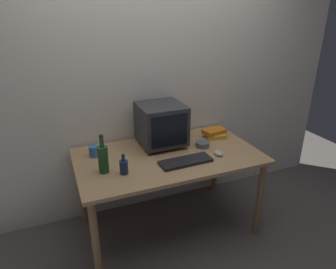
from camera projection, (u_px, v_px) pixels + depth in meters
ground_plane at (168, 226)px, 2.81m from camera, size 6.00×6.00×0.00m
back_wall at (148, 81)px, 2.74m from camera, size 4.00×0.08×2.50m
desk at (168, 163)px, 2.55m from camera, size 1.51×0.87×0.74m
crt_monitor at (161, 124)px, 2.63m from camera, size 0.38×0.39×0.37m
keyboard at (186, 161)px, 2.38m from camera, size 0.43×0.16×0.02m
computer_mouse at (218, 153)px, 2.50m from camera, size 0.06×0.10×0.04m
bottle_tall at (103, 158)px, 2.21m from camera, size 0.08×0.08×0.30m
bottle_short at (124, 166)px, 2.21m from camera, size 0.06×0.06×0.16m
book_stack at (215, 133)px, 2.85m from camera, size 0.23×0.19×0.07m
mug at (94, 151)px, 2.48m from camera, size 0.12×0.08×0.09m
cd_spindle at (202, 144)px, 2.66m from camera, size 0.12×0.12×0.04m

